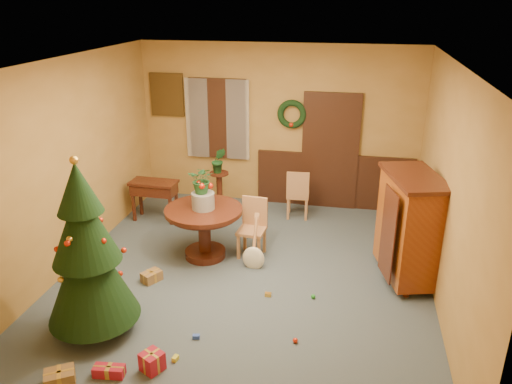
% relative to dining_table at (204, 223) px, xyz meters
% --- Properties ---
extents(room_envelope, '(5.50, 5.50, 5.50)m').
position_rel_dining_table_xyz_m(room_envelope, '(0.92, 2.28, 0.57)').
color(room_envelope, '#33414A').
rests_on(room_envelope, ground).
extents(dining_table, '(1.13, 1.13, 0.78)m').
position_rel_dining_table_xyz_m(dining_table, '(0.00, 0.00, 0.00)').
color(dining_table, black).
rests_on(dining_table, floor).
extents(urn, '(0.33, 0.33, 0.24)m').
position_rel_dining_table_xyz_m(urn, '(0.00, -0.00, 0.35)').
color(urn, slate).
rests_on(urn, dining_table).
extents(centerpiece_plant, '(0.37, 0.32, 0.41)m').
position_rel_dining_table_xyz_m(centerpiece_plant, '(0.00, -0.00, 0.68)').
color(centerpiece_plant, '#1E4C23').
rests_on(centerpiece_plant, urn).
extents(chair_near, '(0.41, 0.41, 0.88)m').
position_rel_dining_table_xyz_m(chair_near, '(0.68, 0.23, -0.07)').
color(chair_near, '#99653D').
rests_on(chair_near, floor).
extents(chair_far, '(0.41, 0.41, 0.88)m').
position_rel_dining_table_xyz_m(chair_far, '(1.18, 1.64, -0.07)').
color(chair_far, '#99653D').
rests_on(chair_far, floor).
extents(guitar, '(0.46, 0.56, 0.73)m').
position_rel_dining_table_xyz_m(guitar, '(0.77, -0.19, -0.17)').
color(guitar, '#EFE8C7').
rests_on(guitar, floor).
extents(plant_stand, '(0.33, 0.33, 0.84)m').
position_rel_dining_table_xyz_m(plant_stand, '(-0.14, 1.38, -0.02)').
color(plant_stand, black).
rests_on(plant_stand, floor).
extents(stand_plant, '(0.28, 0.25, 0.44)m').
position_rel_dining_table_xyz_m(stand_plant, '(-0.14, 1.38, 0.51)').
color(stand_plant, '#19471E').
rests_on(stand_plant, plant_stand).
extents(christmas_tree, '(1.03, 1.03, 2.13)m').
position_rel_dining_table_xyz_m(christmas_tree, '(-0.74, -1.93, 0.46)').
color(christmas_tree, '#382111').
rests_on(christmas_tree, floor).
extents(writing_desk, '(0.80, 0.41, 0.70)m').
position_rel_dining_table_xyz_m(writing_desk, '(-1.22, 1.10, -0.01)').
color(writing_desk, black).
rests_on(writing_desk, floor).
extents(sideboard, '(0.90, 1.29, 1.51)m').
position_rel_dining_table_xyz_m(sideboard, '(2.86, -0.05, 0.26)').
color(sideboard, '#551709').
rests_on(sideboard, floor).
extents(gift_a, '(0.35, 0.33, 0.16)m').
position_rel_dining_table_xyz_m(gift_a, '(-0.67, -2.83, -0.47)').
color(gift_a, brown).
rests_on(gift_a, floor).
extents(gift_b, '(0.28, 0.28, 0.21)m').
position_rel_dining_table_xyz_m(gift_b, '(0.16, -2.45, -0.44)').
color(gift_b, maroon).
rests_on(gift_b, floor).
extents(gift_c, '(0.29, 0.31, 0.14)m').
position_rel_dining_table_xyz_m(gift_c, '(-0.52, -0.81, -0.47)').
color(gift_c, brown).
rests_on(gift_c, floor).
extents(gift_d, '(0.33, 0.17, 0.11)m').
position_rel_dining_table_xyz_m(gift_d, '(-0.24, -2.62, -0.49)').
color(gift_d, maroon).
rests_on(gift_d, floor).
extents(toy_a, '(0.09, 0.06, 0.05)m').
position_rel_dining_table_xyz_m(toy_a, '(0.45, -1.88, -0.52)').
color(toy_a, '#2948B3').
rests_on(toy_a, floor).
extents(toy_b, '(0.06, 0.06, 0.06)m').
position_rel_dining_table_xyz_m(toy_b, '(1.69, -0.81, -0.51)').
color(toy_b, '#27902B').
rests_on(toy_b, floor).
extents(toy_c, '(0.07, 0.09, 0.05)m').
position_rel_dining_table_xyz_m(toy_c, '(0.34, -2.27, -0.52)').
color(toy_c, gold).
rests_on(toy_c, floor).
extents(toy_d, '(0.06, 0.06, 0.06)m').
position_rel_dining_table_xyz_m(toy_d, '(1.57, -1.73, -0.51)').
color(toy_d, red).
rests_on(toy_d, floor).
extents(toy_e, '(0.08, 0.05, 0.05)m').
position_rel_dining_table_xyz_m(toy_e, '(1.11, -0.87, -0.52)').
color(toy_e, gold).
rests_on(toy_e, floor).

